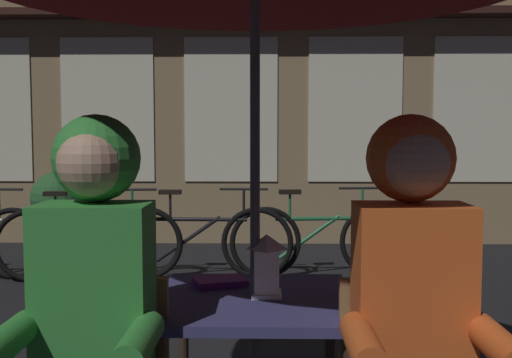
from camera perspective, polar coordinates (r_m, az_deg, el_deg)
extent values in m
cube|color=navy|center=(2.32, -0.09, -11.22)|extent=(0.72, 0.72, 0.04)
cylinder|color=#4C4C51|center=(2.24, -0.09, -1.25)|extent=(0.04, 0.04, 2.25)
cube|color=white|center=(2.31, 0.99, -10.60)|extent=(0.11, 0.11, 0.02)
cube|color=white|center=(2.29, 0.99, -8.47)|extent=(0.09, 0.09, 0.16)
pyramid|color=white|center=(2.27, 1.00, -5.82)|extent=(0.11, 0.11, 0.06)
cube|color=olive|center=(2.16, -13.51, -14.28)|extent=(0.40, 0.03, 0.42)
cube|color=olive|center=(2.14, 13.18, -14.45)|extent=(0.40, 0.03, 0.42)
cube|color=#338C38|center=(1.96, -14.70, -9.79)|extent=(0.34, 0.22, 0.52)
cylinder|color=#338C38|center=(1.74, -10.78, -14.66)|extent=(0.09, 0.30, 0.09)
cylinder|color=#338C38|center=(1.85, -22.11, -13.79)|extent=(0.09, 0.30, 0.09)
sphere|color=tan|center=(1.91, -14.93, 1.51)|extent=(0.21, 0.21, 0.21)
sphere|color=#338C38|center=(1.95, -14.54, 1.88)|extent=(0.27, 0.27, 0.27)
cube|color=#E05B23|center=(1.94, 14.20, -9.94)|extent=(0.34, 0.22, 0.52)
cylinder|color=#E05B23|center=(1.81, 21.50, -14.10)|extent=(0.09, 0.30, 0.09)
cylinder|color=#E05B23|center=(1.73, 9.83, -14.82)|extent=(0.09, 0.30, 0.09)
sphere|color=tan|center=(1.88, 14.42, 1.49)|extent=(0.21, 0.21, 0.21)
sphere|color=#E05B23|center=(1.93, 14.09, 1.86)|extent=(0.27, 0.27, 0.27)
cube|color=#EAE5C6|center=(7.57, -13.56, 6.23)|extent=(1.10, 0.02, 1.70)
cube|color=#EAE5C6|center=(7.34, -2.33, 6.41)|extent=(1.10, 0.02, 1.70)
cube|color=#EAE5C6|center=(7.40, 9.16, 6.34)|extent=(1.10, 0.02, 1.70)
cube|color=#EAE5C6|center=(7.74, 20.03, 6.04)|extent=(1.10, 0.02, 1.70)
cube|color=#331914|center=(7.31, 3.53, 15.09)|extent=(9.00, 0.36, 0.08)
torus|color=black|center=(6.04, -21.49, -5.57)|extent=(0.66, 0.06, 0.66)
torus|color=black|center=(5.70, -10.09, -5.92)|extent=(0.66, 0.12, 0.66)
torus|color=black|center=(5.87, -20.11, -5.81)|extent=(0.66, 0.12, 0.66)
cylinder|color=#236B3D|center=(5.73, -15.22, -3.77)|extent=(0.84, 0.13, 0.04)
cylinder|color=#236B3D|center=(5.78, -16.39, -5.55)|extent=(0.61, 0.10, 0.44)
cylinder|color=#236B3D|center=(5.77, -18.04, -2.58)|extent=(0.02, 0.02, 0.24)
cube|color=black|center=(5.76, -18.07, -1.29)|extent=(0.21, 0.10, 0.04)
cylinder|color=#236B3D|center=(5.66, -11.38, -2.38)|extent=(0.02, 0.02, 0.28)
cylinder|color=black|center=(5.64, -11.40, -0.97)|extent=(0.44, 0.07, 0.02)
torus|color=black|center=(5.65, 0.11, -5.94)|extent=(0.66, 0.07, 0.66)
torus|color=black|center=(5.78, -10.09, -5.77)|extent=(0.66, 0.07, 0.66)
cylinder|color=black|center=(5.66, -5.06, -3.74)|extent=(0.84, 0.06, 0.04)
cylinder|color=black|center=(5.70, -6.28, -5.53)|extent=(0.61, 0.05, 0.44)
cylinder|color=black|center=(5.69, -7.93, -2.50)|extent=(0.02, 0.02, 0.24)
cube|color=black|center=(5.67, -7.94, -1.20)|extent=(0.20, 0.09, 0.04)
cylinder|color=black|center=(5.60, -1.14, -2.36)|extent=(0.02, 0.02, 0.28)
cylinder|color=black|center=(5.58, -1.14, -0.93)|extent=(0.44, 0.04, 0.02)
torus|color=black|center=(5.86, 10.91, -5.64)|extent=(0.66, 0.11, 0.66)
torus|color=black|center=(5.68, 0.88, -5.88)|extent=(0.66, 0.11, 0.66)
cylinder|color=#236B3D|center=(5.71, 6.00, -3.66)|extent=(0.84, 0.12, 0.04)
cylinder|color=#236B3D|center=(5.72, 4.77, -5.48)|extent=(0.61, 0.09, 0.44)
cylinder|color=#236B3D|center=(5.65, 3.15, -2.50)|extent=(0.02, 0.02, 0.24)
cube|color=black|center=(5.64, 3.16, -1.19)|extent=(0.21, 0.10, 0.04)
cylinder|color=#236B3D|center=(5.78, 9.79, -2.21)|extent=(0.02, 0.02, 0.28)
cylinder|color=black|center=(5.76, 9.81, -0.83)|extent=(0.44, 0.07, 0.02)
cube|color=#661E7A|center=(2.49, -3.35, -9.43)|extent=(0.23, 0.20, 0.02)
cylinder|color=brown|center=(7.05, -17.67, -5.38)|extent=(0.36, 0.36, 0.34)
sphere|color=#285B2D|center=(6.99, -17.76, -1.75)|extent=(0.60, 0.60, 0.60)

